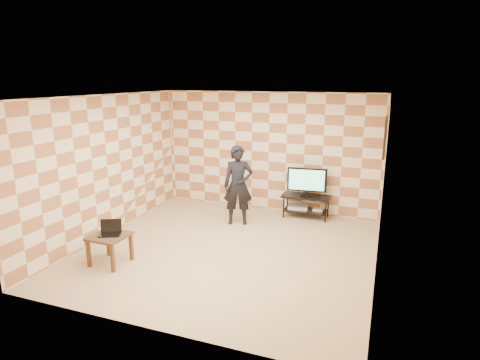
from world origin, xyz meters
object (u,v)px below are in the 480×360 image
(side_table, at_px, (109,240))
(person, at_px, (238,185))
(tv_stand, at_px, (306,201))
(tv, at_px, (307,180))

(side_table, xyz_separation_m, person, (1.32, 2.51, 0.42))
(tv_stand, height_order, tv, tv)
(tv_stand, distance_m, person, 1.60)
(side_table, bearing_deg, tv, 52.29)
(side_table, bearing_deg, tv_stand, 52.32)
(side_table, bearing_deg, person, 62.25)
(tv, height_order, person, person)
(tv, bearing_deg, tv_stand, 84.08)
(tv_stand, distance_m, tv, 0.48)
(tv, bearing_deg, person, -146.45)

